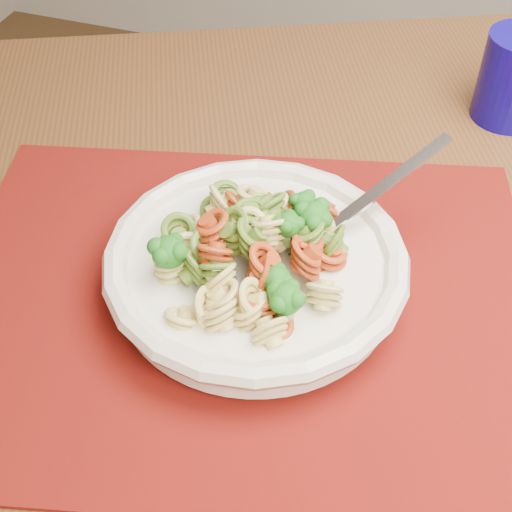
% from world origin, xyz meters
% --- Properties ---
extents(dining_table, '(1.50, 1.28, 0.76)m').
position_xyz_m(dining_table, '(-0.62, 0.35, 0.65)').
color(dining_table, '#542F17').
rests_on(dining_table, ground).
extents(placemat, '(0.56, 0.48, 0.00)m').
position_xyz_m(placemat, '(-0.54, 0.35, 0.77)').
color(placemat, '#5F1404').
rests_on(placemat, dining_table).
extents(pasta_bowl, '(0.24, 0.24, 0.05)m').
position_xyz_m(pasta_bowl, '(-0.54, 0.36, 0.80)').
color(pasta_bowl, beige).
rests_on(pasta_bowl, placemat).
extents(pasta_broccoli_heap, '(0.20, 0.20, 0.06)m').
position_xyz_m(pasta_broccoli_heap, '(-0.54, 0.36, 0.81)').
color(pasta_broccoli_heap, '#E5CE71').
rests_on(pasta_broccoli_heap, pasta_bowl).
extents(fork, '(0.13, 0.16, 0.08)m').
position_xyz_m(fork, '(-0.49, 0.39, 0.81)').
color(fork, silver).
rests_on(fork, pasta_bowl).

